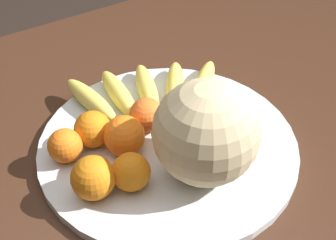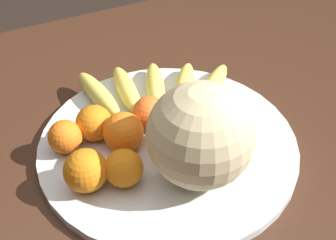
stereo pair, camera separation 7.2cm
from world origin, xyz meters
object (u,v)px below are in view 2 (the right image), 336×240
(orange_mid_center, at_px, (86,171))
(produce_tag, at_px, (111,168))
(orange_front_right, at_px, (65,138))
(orange_back_right, at_px, (124,168))
(orange_back_left, at_px, (150,113))
(orange_front_left, at_px, (123,132))
(orange_top_small, at_px, (94,123))
(fruit_bowl, at_px, (168,145))
(kitchen_table, at_px, (167,158))
(banana_bunch, at_px, (155,90))
(melon, at_px, (201,135))

(orange_mid_center, xyz_separation_m, produce_tag, (-0.05, -0.02, -0.03))
(orange_front_right, relative_size, orange_mid_center, 0.84)
(orange_front_right, relative_size, orange_back_right, 0.94)
(orange_back_left, bearing_deg, orange_mid_center, 30.64)
(orange_back_right, bearing_deg, orange_back_left, -131.04)
(orange_front_left, relative_size, orange_top_small, 1.09)
(fruit_bowl, xyz_separation_m, orange_front_right, (0.16, -0.06, 0.04))
(kitchen_table, distance_m, orange_back_right, 0.21)
(orange_front_right, distance_m, orange_top_small, 0.06)
(orange_front_right, height_order, orange_back_left, orange_back_left)
(banana_bunch, relative_size, orange_back_left, 4.92)
(banana_bunch, bearing_deg, fruit_bowl, -174.28)
(fruit_bowl, xyz_separation_m, melon, (-0.01, 0.09, 0.09))
(kitchen_table, height_order, orange_back_right, orange_back_right)
(orange_back_right, bearing_deg, orange_front_right, -60.55)
(orange_top_small, bearing_deg, banana_bunch, -158.21)
(orange_mid_center, distance_m, orange_back_right, 0.06)
(kitchen_table, xyz_separation_m, produce_tag, (0.14, 0.07, 0.11))
(kitchen_table, distance_m, produce_tag, 0.19)
(banana_bunch, height_order, orange_back_right, orange_back_right)
(orange_back_left, relative_size, produce_tag, 0.65)
(orange_top_small, xyz_separation_m, produce_tag, (0.00, 0.08, -0.03))
(fruit_bowl, xyz_separation_m, produce_tag, (0.11, 0.02, 0.01))
(banana_bunch, relative_size, orange_back_right, 4.94)
(melon, xyz_separation_m, orange_back_right, (0.11, -0.03, -0.05))
(fruit_bowl, xyz_separation_m, orange_front_left, (0.07, -0.02, 0.04))
(orange_mid_center, bearing_deg, melon, 162.85)
(orange_back_left, height_order, orange_back_right, same)
(banana_bunch, distance_m, orange_back_right, 0.22)
(orange_back_right, bearing_deg, fruit_bowl, -152.76)
(orange_top_small, height_order, produce_tag, orange_top_small)
(fruit_bowl, relative_size, orange_back_right, 7.34)
(banana_bunch, distance_m, orange_top_small, 0.15)
(orange_back_left, xyz_separation_m, produce_tag, (0.10, 0.07, -0.03))
(orange_mid_center, height_order, orange_back_left, orange_mid_center)
(orange_front_right, height_order, orange_back_right, orange_back_right)
(banana_bunch, height_order, orange_mid_center, orange_mid_center)
(melon, distance_m, orange_back_right, 0.13)
(banana_bunch, relative_size, produce_tag, 3.20)
(fruit_bowl, bearing_deg, orange_back_left, -77.12)
(orange_back_right, bearing_deg, orange_mid_center, -17.07)
(kitchen_table, bearing_deg, banana_bunch, -95.03)
(melon, bearing_deg, orange_mid_center, -17.15)
(orange_back_right, distance_m, produce_tag, 0.05)
(orange_back_right, distance_m, orange_top_small, 0.12)
(orange_back_right, bearing_deg, kitchen_table, -139.04)
(melon, xyz_separation_m, produce_tag, (0.12, -0.07, -0.08))
(orange_front_left, height_order, orange_mid_center, same)
(fruit_bowl, distance_m, produce_tag, 0.11)
(orange_front_left, distance_m, produce_tag, 0.06)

